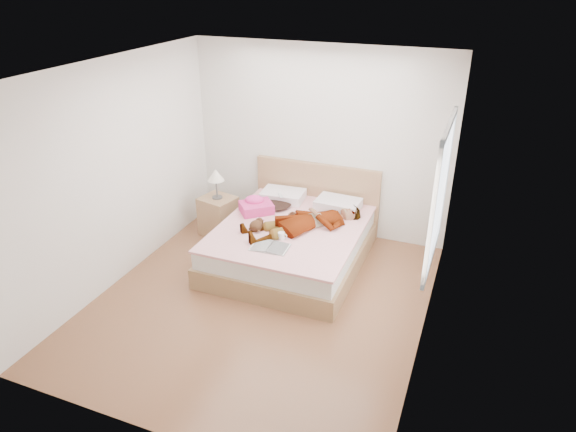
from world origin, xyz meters
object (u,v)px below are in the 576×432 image
object	(u,v)px
towel	(256,206)
nightstand	(218,213)
coffee_mug	(282,236)
bed	(293,240)
woman	(305,218)
magazine	(270,247)
plush_toy	(257,225)
phone	(281,195)

from	to	relation	value
towel	nightstand	world-z (taller)	nightstand
coffee_mug	nightstand	size ratio (longest dim) A/B	0.12
bed	towel	world-z (taller)	bed
towel	coffee_mug	distance (m)	0.84
bed	coffee_mug	world-z (taller)	bed
woman	towel	world-z (taller)	woman
magazine	plush_toy	bearing A→B (deg)	133.40
phone	bed	world-z (taller)	bed
towel	magazine	bearing A→B (deg)	-55.91
woman	nightstand	xyz separation A→B (m)	(-1.40, 0.28, -0.30)
bed	magazine	bearing A→B (deg)	-92.61
woman	phone	xyz separation A→B (m)	(-0.50, 0.40, 0.07)
phone	nightstand	size ratio (longest dim) A/B	0.10
plush_toy	nightstand	bearing A→B (deg)	145.85
phone	bed	size ratio (longest dim) A/B	0.05
towel	plush_toy	bearing A→B (deg)	-64.38
towel	magazine	xyz separation A→B (m)	(0.55, -0.82, -0.08)
woman	plush_toy	size ratio (longest dim) A/B	6.68
towel	coffee_mug	size ratio (longest dim) A/B	4.57
towel	nightstand	xyz separation A→B (m)	(-0.65, 0.12, -0.27)
nightstand	phone	bearing A→B (deg)	7.72
magazine	coffee_mug	bearing A→B (deg)	78.49
woman	bed	xyz separation A→B (m)	(-0.17, 0.02, -0.35)
woman	bed	bearing A→B (deg)	-142.35
phone	plush_toy	distance (m)	0.72
towel	bed	bearing A→B (deg)	-13.23
plush_toy	nightstand	world-z (taller)	nightstand
bed	coffee_mug	bearing A→B (deg)	-87.68
phone	nightstand	bearing A→B (deg)	141.95
bed	nightstand	world-z (taller)	bed
coffee_mug	nightstand	distance (m)	1.45
towel	plush_toy	distance (m)	0.52
phone	bed	distance (m)	0.65
coffee_mug	nightstand	bearing A→B (deg)	150.79
bed	magazine	distance (m)	0.72
bed	towel	bearing A→B (deg)	166.77
phone	bed	bearing A→B (deg)	-94.72
woman	bed	world-z (taller)	bed
phone	magazine	size ratio (longest dim) A/B	0.21
woman	nightstand	world-z (taller)	nightstand
magazine	coffee_mug	world-z (taller)	coffee_mug
coffee_mug	magazine	bearing A→B (deg)	-101.51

